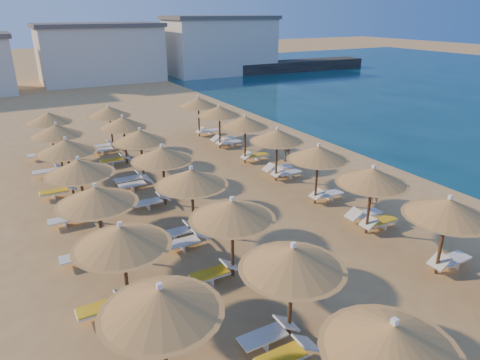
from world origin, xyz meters
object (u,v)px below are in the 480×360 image
parasol_row_west (210,193)px  beachgoer_c (287,148)px  jetty (276,67)px  parasol_row_east (343,165)px  beachgoer_a (376,188)px

parasol_row_west → beachgoer_c: parasol_row_west is taller
jetty → parasol_row_east: size_ratio=0.89×
parasol_row_east → parasol_row_west: (-6.40, 0.00, 0.00)m
parasol_row_east → parasol_row_west: 6.40m
beachgoer_a → beachgoer_c: (0.05, 7.43, -0.05)m
parasol_row_west → beachgoer_c: 11.83m
beachgoer_a → parasol_row_west: bearing=-88.9°
jetty → parasol_row_west: size_ratio=0.89×
parasol_row_east → beachgoer_a: 2.95m
jetty → beachgoer_c: (-22.72, -35.25, 0.04)m
parasol_row_east → parasol_row_west: size_ratio=1.00×
parasol_row_east → beachgoer_a: parasol_row_east is taller
parasol_row_west → beachgoer_c: size_ratio=21.34×
beachgoer_a → beachgoer_c: size_ratio=1.06×
jetty → parasol_row_east: 49.77m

